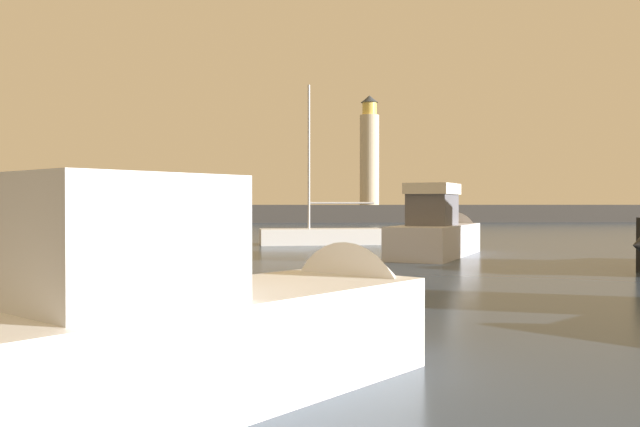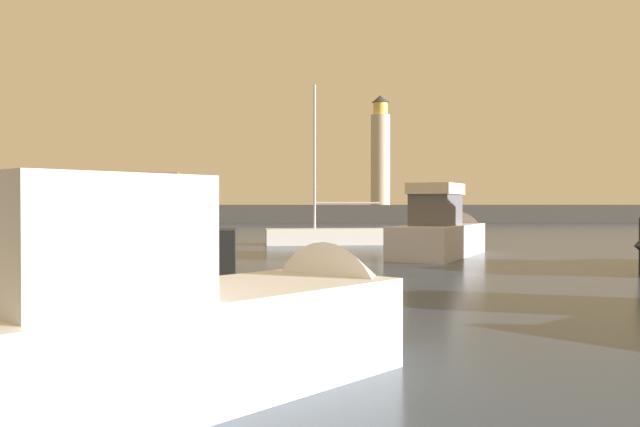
% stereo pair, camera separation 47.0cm
% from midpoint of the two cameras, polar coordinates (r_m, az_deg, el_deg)
% --- Properties ---
extents(ground_plane, '(220.00, 220.00, 0.00)m').
position_cam_midpoint_polar(ground_plane, '(38.22, -0.09, -2.25)').
color(ground_plane, '#2D3D51').
extents(breakwater, '(77.13, 5.00, 1.92)m').
position_cam_midpoint_polar(breakwater, '(74.52, -1.90, -0.00)').
color(breakwater, '#423F3D').
rests_on(breakwater, ground_plane).
extents(lighthouse, '(2.13, 2.13, 12.12)m').
position_cam_midpoint_polar(lighthouse, '(75.38, 4.00, 5.10)').
color(lighthouse, beige).
rests_on(lighthouse, breakwater).
extents(motorboat_0, '(8.66, 2.80, 3.33)m').
position_cam_midpoint_polar(motorboat_0, '(20.78, -20.13, -2.37)').
color(motorboat_0, black).
rests_on(motorboat_0, ground_plane).
extents(motorboat_3, '(5.71, 8.25, 3.20)m').
position_cam_midpoint_polar(motorboat_3, '(27.64, 9.72, -1.59)').
color(motorboat_3, silver).
rests_on(motorboat_3, ground_plane).
extents(motorboat_4, '(6.48, 6.54, 2.65)m').
position_cam_midpoint_polar(motorboat_4, '(7.70, -7.95, -8.88)').
color(motorboat_4, white).
rests_on(motorboat_4, ground_plane).
extents(sailboat_moored, '(6.17, 2.05, 7.97)m').
position_cam_midpoint_polar(sailboat_moored, '(33.86, -0.33, -1.86)').
color(sailboat_moored, white).
rests_on(sailboat_moored, ground_plane).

